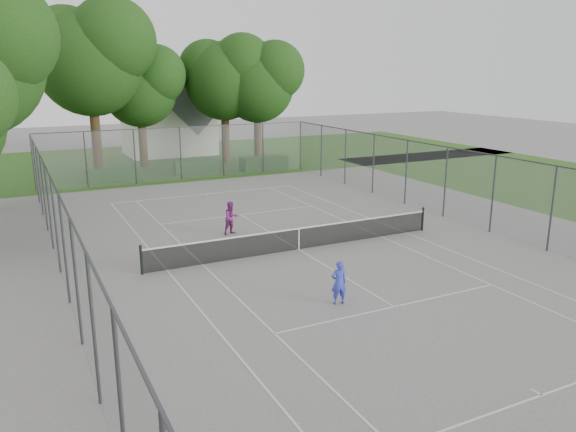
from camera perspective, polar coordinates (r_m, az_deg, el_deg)
name	(u,v)px	position (r m, az deg, el deg)	size (l,w,h in m)	color
ground	(299,250)	(23.05, 1.11, -3.45)	(120.00, 120.00, 0.00)	slate
grass_far	(151,161)	(47.07, -13.78, 5.48)	(60.00, 20.00, 0.00)	#264F16
court_markings	(299,250)	(23.04, 1.11, -3.44)	(11.03, 23.83, 0.01)	silver
tennis_net	(299,238)	(22.89, 1.12, -2.23)	(12.87, 0.10, 1.10)	black
perimeter_fence	(299,207)	(22.55, 1.13, 0.92)	(18.08, 34.08, 3.52)	#38383D
tree_far_left	(91,54)	(41.84, -19.40, 15.30)	(8.32, 7.60, 11.96)	#3D2916
tree_far_midleft	(140,84)	(43.66, -14.77, 12.87)	(6.25, 5.70, 8.98)	#3D2916
tree_far_midright	(225,74)	(44.73, -6.39, 14.10)	(6.89, 6.29, 9.90)	#3D2916
tree_far_right	(258,79)	(44.48, -3.02, 13.69)	(6.52, 5.95, 9.37)	#3D2916
hedge_left	(114,175)	(38.82, -17.25, 4.01)	(3.47, 1.04, 0.87)	#1D4817
hedge_mid	(196,167)	(40.40, -9.33, 4.95)	(3.13, 0.89, 0.98)	#1D4817
hedge_right	(264,163)	(41.25, -2.47, 5.35)	(3.40, 1.25, 1.02)	#1D4817
house	(168,112)	(50.25, -12.11, 10.27)	(7.20, 5.58, 8.97)	silver
girl_player	(339,283)	(17.72, 5.19, -6.74)	(0.52, 0.34, 1.42)	#3441C5
woman_player	(231,218)	(25.16, -5.78, -0.19)	(0.73, 0.56, 1.49)	#812B78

